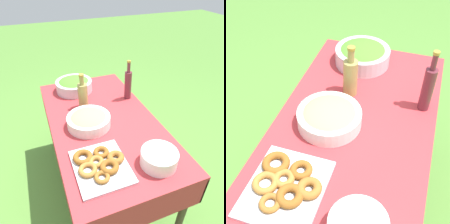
# 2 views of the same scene
# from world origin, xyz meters

# --- Properties ---
(ground_plane) EXTENTS (14.00, 14.00, 0.00)m
(ground_plane) POSITION_xyz_m (0.00, 0.00, 0.00)
(ground_plane) COLOR #568C38
(picnic_table) EXTENTS (1.47, 0.78, 0.75)m
(picnic_table) POSITION_xyz_m (0.00, 0.00, 0.65)
(picnic_table) COLOR #B73338
(picnic_table) RESTS_ON ground_plane
(salad_bowl) EXTENTS (0.33, 0.33, 0.12)m
(salad_bowl) POSITION_xyz_m (0.53, 0.09, 0.81)
(salad_bowl) COLOR silver
(salad_bowl) RESTS_ON picnic_table
(pasta_bowl) EXTENTS (0.32, 0.32, 0.10)m
(pasta_bowl) POSITION_xyz_m (-0.03, 0.12, 0.80)
(pasta_bowl) COLOR white
(pasta_bowl) RESTS_ON picnic_table
(donut_platter) EXTENTS (0.37, 0.34, 0.05)m
(donut_platter) POSITION_xyz_m (-0.43, 0.17, 0.77)
(donut_platter) COLOR silver
(donut_platter) RESTS_ON picnic_table
(plate_stack) EXTENTS (0.22, 0.22, 0.10)m
(plate_stack) POSITION_xyz_m (-0.54, -0.17, 0.79)
(plate_stack) COLOR white
(plate_stack) RESTS_ON picnic_table
(olive_oil_bottle) EXTENTS (0.08, 0.08, 0.29)m
(olive_oil_bottle) POSITION_xyz_m (0.23, 0.09, 0.86)
(olive_oil_bottle) COLOR #998E4C
(olive_oil_bottle) RESTS_ON picnic_table
(wine_bottle) EXTENTS (0.06, 0.06, 0.35)m
(wine_bottle) POSITION_xyz_m (0.23, -0.31, 0.88)
(wine_bottle) COLOR maroon
(wine_bottle) RESTS_ON picnic_table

